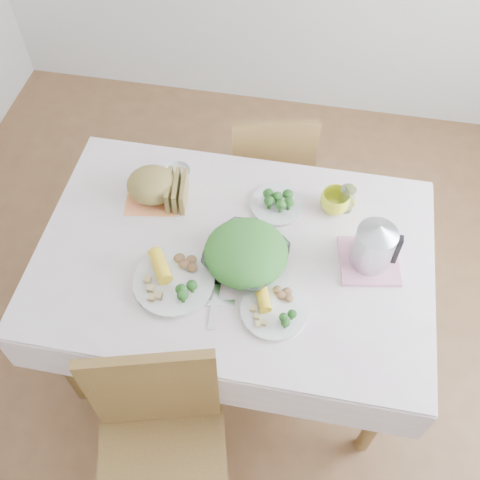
% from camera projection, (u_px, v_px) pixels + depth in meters
% --- Properties ---
extents(floor, '(3.60, 3.60, 0.00)m').
position_uv_depth(floor, '(235.00, 340.00, 2.75)').
color(floor, brown).
rests_on(floor, ground).
extents(dining_table, '(1.40, 0.90, 0.75)m').
position_uv_depth(dining_table, '(235.00, 302.00, 2.45)').
color(dining_table, brown).
rests_on(dining_table, floor).
extents(tablecloth, '(1.50, 1.00, 0.01)m').
position_uv_depth(tablecloth, '(234.00, 253.00, 2.14)').
color(tablecloth, white).
rests_on(tablecloth, dining_table).
extents(chair_near, '(0.55, 0.55, 0.99)m').
position_uv_depth(chair_near, '(163.00, 475.00, 1.95)').
color(chair_near, brown).
rests_on(chair_near, floor).
extents(chair_far, '(0.48, 0.48, 0.88)m').
position_uv_depth(chair_far, '(269.00, 161.00, 2.82)').
color(chair_far, brown).
rests_on(chair_far, floor).
extents(salad_bowl, '(0.38, 0.38, 0.07)m').
position_uv_depth(salad_bowl, '(246.00, 257.00, 2.08)').
color(salad_bowl, white).
rests_on(salad_bowl, tablecloth).
extents(dinner_plate_left, '(0.36, 0.36, 0.02)m').
position_uv_depth(dinner_plate_left, '(174.00, 282.00, 2.05)').
color(dinner_plate_left, white).
rests_on(dinner_plate_left, tablecloth).
extents(dinner_plate_right, '(0.25, 0.25, 0.02)m').
position_uv_depth(dinner_plate_right, '(274.00, 310.00, 1.98)').
color(dinner_plate_right, white).
rests_on(dinner_plate_right, tablecloth).
extents(broccoli_plate, '(0.29, 0.29, 0.02)m').
position_uv_depth(broccoli_plate, '(277.00, 205.00, 2.26)').
color(broccoli_plate, beige).
rests_on(broccoli_plate, tablecloth).
extents(napkin, '(0.25, 0.25, 0.00)m').
position_uv_depth(napkin, '(154.00, 195.00, 2.30)').
color(napkin, '#FD8E4E').
rests_on(napkin, tablecloth).
extents(bread_loaf, '(0.23, 0.22, 0.12)m').
position_uv_depth(bread_loaf, '(152.00, 186.00, 2.26)').
color(bread_loaf, olive).
rests_on(bread_loaf, napkin).
extents(fruit_bowl, '(0.15, 0.15, 0.04)m').
position_uv_depth(fruit_bowl, '(177.00, 173.00, 2.35)').
color(fruit_bowl, white).
rests_on(fruit_bowl, tablecloth).
extents(yellow_mug, '(0.15, 0.15, 0.09)m').
position_uv_depth(yellow_mug, '(335.00, 202.00, 2.22)').
color(yellow_mug, yellow).
rests_on(yellow_mug, tablecloth).
extents(glass_tumbler, '(0.08, 0.08, 0.12)m').
position_uv_depth(glass_tumbler, '(347.00, 198.00, 2.21)').
color(glass_tumbler, white).
rests_on(glass_tumbler, tablecloth).
extents(pink_tray, '(0.25, 0.25, 0.02)m').
position_uv_depth(pink_tray, '(369.00, 261.00, 2.10)').
color(pink_tray, pink).
rests_on(pink_tray, tablecloth).
extents(electric_kettle, '(0.18, 0.18, 0.21)m').
position_uv_depth(electric_kettle, '(375.00, 243.00, 2.01)').
color(electric_kettle, '#B2B5BA').
rests_on(electric_kettle, pink_tray).
extents(fork_left, '(0.04, 0.22, 0.00)m').
position_uv_depth(fork_left, '(215.00, 302.00, 2.01)').
color(fork_left, silver).
rests_on(fork_left, tablecloth).
extents(knife, '(0.21, 0.07, 0.00)m').
position_uv_depth(knife, '(206.00, 303.00, 2.00)').
color(knife, silver).
rests_on(knife, tablecloth).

